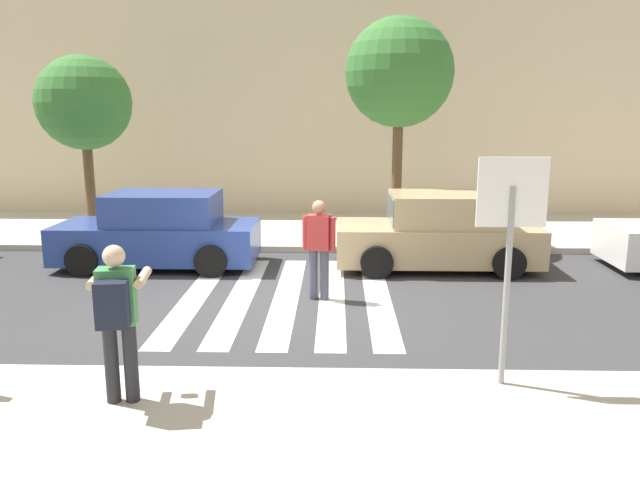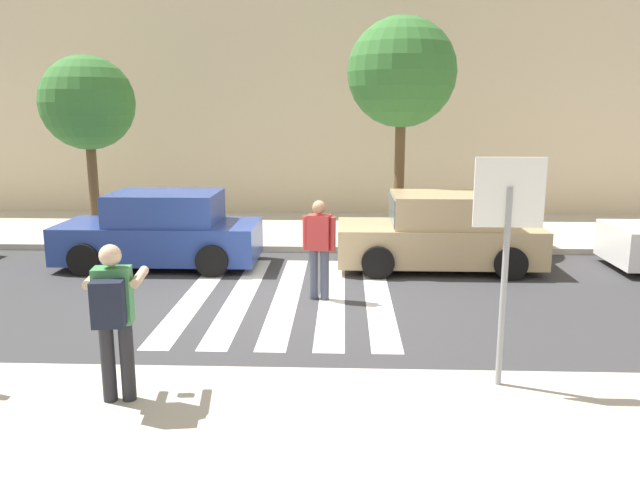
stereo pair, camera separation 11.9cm
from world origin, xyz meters
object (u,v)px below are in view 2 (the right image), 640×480
(street_tree_west, at_px, (87,104))
(stop_sign, at_px, (508,222))
(photographer_with_backpack, at_px, (113,310))
(pedestrian_crossing, at_px, (319,244))
(parked_car_blue, at_px, (162,232))
(parked_car_tan, at_px, (440,234))
(street_tree_center, at_px, (402,73))

(street_tree_west, bearing_deg, stop_sign, -46.74)
(stop_sign, distance_m, photographer_with_backpack, 4.31)
(photographer_with_backpack, distance_m, street_tree_west, 10.17)
(photographer_with_backpack, xyz_separation_m, pedestrian_crossing, (1.99, 4.21, -0.19))
(stop_sign, distance_m, street_tree_west, 11.82)
(parked_car_blue, bearing_deg, parked_car_tan, 0.00)
(stop_sign, height_order, photographer_with_backpack, stop_sign)
(stop_sign, xyz_separation_m, parked_car_blue, (-5.58, 5.86, -1.30))
(stop_sign, relative_size, parked_car_blue, 0.63)
(photographer_with_backpack, xyz_separation_m, street_tree_west, (-3.86, 9.15, 2.18))
(parked_car_tan, height_order, street_tree_center, street_tree_center)
(stop_sign, relative_size, parked_car_tan, 0.63)
(stop_sign, height_order, street_tree_center, street_tree_center)
(stop_sign, bearing_deg, pedestrian_crossing, 121.34)
(stop_sign, bearing_deg, photographer_with_backpack, -171.81)
(pedestrian_crossing, distance_m, parked_car_blue, 4.06)
(photographer_with_backpack, bearing_deg, street_tree_center, 66.91)
(stop_sign, relative_size, photographer_with_backpack, 1.50)
(photographer_with_backpack, bearing_deg, stop_sign, 8.19)
(stop_sign, bearing_deg, street_tree_west, 133.26)
(parked_car_blue, relative_size, street_tree_west, 0.94)
(pedestrian_crossing, distance_m, parked_car_tan, 3.29)
(photographer_with_backpack, relative_size, street_tree_center, 0.33)
(stop_sign, height_order, parked_car_blue, stop_sign)
(photographer_with_backpack, distance_m, pedestrian_crossing, 4.66)
(pedestrian_crossing, distance_m, street_tree_center, 5.70)
(parked_car_tan, relative_size, street_tree_center, 0.79)
(street_tree_west, bearing_deg, pedestrian_crossing, -40.19)
(pedestrian_crossing, relative_size, parked_car_tan, 0.42)
(street_tree_center, bearing_deg, parked_car_tan, -73.31)
(pedestrian_crossing, xyz_separation_m, street_tree_center, (1.72, 4.49, 3.05))
(photographer_with_backpack, relative_size, parked_car_tan, 0.42)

